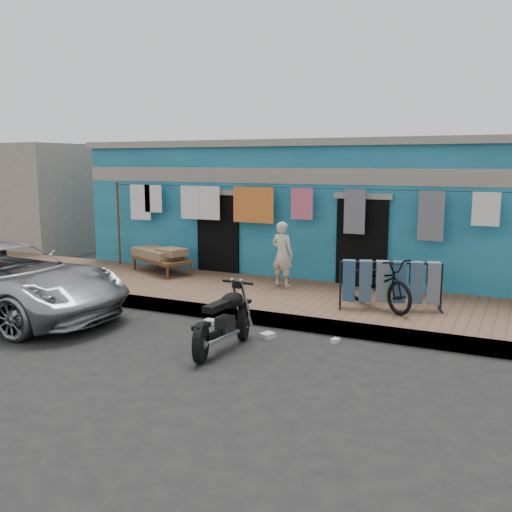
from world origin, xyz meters
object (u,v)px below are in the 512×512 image
(car, at_px, (3,280))
(bicycle, at_px, (379,276))
(charpoy, at_px, (162,260))
(jeans_rack, at_px, (390,284))
(motorcycle, at_px, (223,318))
(seated_person, at_px, (282,254))

(car, relative_size, bicycle, 2.82)
(bicycle, bearing_deg, charpoy, 116.43)
(jeans_rack, bearing_deg, charpoy, 169.61)
(car, relative_size, charpoy, 2.57)
(motorcycle, relative_size, charpoy, 0.81)
(car, distance_m, charpoy, 3.90)
(seated_person, xyz_separation_m, charpoy, (-3.19, 0.16, -0.40))
(bicycle, height_order, jeans_rack, bicycle)
(motorcycle, height_order, charpoy, motorcycle)
(bicycle, distance_m, charpoy, 5.56)
(charpoy, distance_m, jeans_rack, 5.76)
(motorcycle, height_order, jeans_rack, jeans_rack)
(car, relative_size, jeans_rack, 2.64)
(seated_person, relative_size, bicycle, 0.78)
(charpoy, xyz_separation_m, jeans_rack, (5.67, -1.04, 0.15))
(motorcycle, bearing_deg, charpoy, 138.07)
(charpoy, relative_size, jeans_rack, 1.03)
(charpoy, bearing_deg, seated_person, -2.88)
(car, relative_size, seated_person, 3.60)
(charpoy, bearing_deg, motorcycle, -44.78)
(charpoy, bearing_deg, car, -103.03)
(car, distance_m, seated_person, 5.46)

